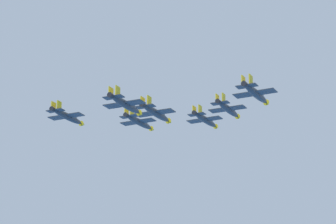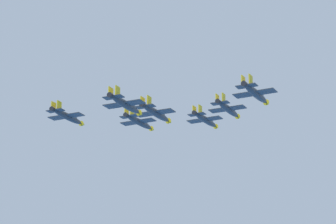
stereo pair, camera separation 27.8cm
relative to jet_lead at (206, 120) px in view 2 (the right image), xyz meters
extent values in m
ellipsoid|color=#2D3338|center=(0.03, 0.00, -0.08)|extent=(15.85, 3.28, 2.02)
cone|color=gold|center=(-8.71, -0.70, -0.08)|extent=(2.15, 1.88, 1.72)
ellipsoid|color=#334751|center=(-3.42, -0.27, 0.67)|extent=(2.81, 1.73, 1.18)
cube|color=#2D3338|center=(0.82, 0.07, -0.20)|extent=(4.49, 11.49, 0.20)
cube|color=gold|center=(1.22, -4.98, -0.14)|extent=(3.29, 1.04, 0.24)
cube|color=gold|center=(0.41, 5.11, -0.14)|extent=(3.29, 1.04, 0.24)
cube|color=#2D3338|center=(6.62, 0.53, -0.08)|extent=(2.90, 5.58, 0.20)
cube|color=gold|center=(6.39, -0.50, 1.38)|extent=(2.26, 0.45, 2.92)
cube|color=gold|center=(6.22, 1.51, 1.38)|extent=(2.26, 0.45, 2.92)
cylinder|color=black|center=(8.32, 0.67, -0.08)|extent=(1.23, 1.50, 1.42)
ellipsoid|color=#2D3338|center=(18.78, -12.96, -3.63)|extent=(15.50, 3.24, 1.98)
cone|color=gold|center=(10.24, -13.67, -3.63)|extent=(2.11, 1.84, 1.68)
ellipsoid|color=#334751|center=(15.41, -13.24, -2.89)|extent=(2.75, 1.70, 1.15)
cube|color=#2D3338|center=(19.55, -12.90, -3.74)|extent=(4.41, 11.24, 0.20)
cube|color=gold|center=(19.95, -17.83, -3.68)|extent=(3.22, 1.03, 0.24)
cube|color=gold|center=(19.14, -7.97, -3.68)|extent=(3.22, 1.03, 0.24)
cube|color=#2D3338|center=(25.22, -12.43, -3.63)|extent=(2.84, 5.46, 0.20)
cube|color=gold|center=(25.00, -13.44, -2.20)|extent=(2.21, 0.44, 2.86)
cube|color=gold|center=(24.83, -11.47, -2.20)|extent=(2.21, 0.44, 2.86)
cylinder|color=black|center=(26.89, -12.29, -3.63)|extent=(1.21, 1.47, 1.38)
ellipsoid|color=#2D3338|center=(15.85, 16.42, -3.80)|extent=(15.24, 3.56, 1.94)
cone|color=gold|center=(7.47, 15.51, -3.80)|extent=(2.11, 1.85, 1.65)
ellipsoid|color=#334751|center=(12.54, 16.06, -3.07)|extent=(2.73, 1.73, 1.13)
cube|color=#2D3338|center=(16.60, 16.50, -3.91)|extent=(4.60, 11.11, 0.19)
cube|color=gold|center=(17.12, 11.67, -3.86)|extent=(3.17, 1.09, 0.23)
cube|color=gold|center=(16.08, 21.33, -3.86)|extent=(3.17, 1.09, 0.23)
cube|color=#2D3338|center=(22.16, 17.10, -3.80)|extent=(2.92, 5.41, 0.19)
cube|color=gold|center=(21.96, 16.10, -2.40)|extent=(2.17, 0.49, 2.81)
cube|color=gold|center=(21.76, 18.04, -2.40)|extent=(2.17, 0.49, 2.81)
cylinder|color=black|center=(23.79, 17.28, -3.80)|extent=(1.22, 1.47, 1.36)
ellipsoid|color=#2D3338|center=(37.53, -25.93, -4.75)|extent=(15.37, 3.55, 1.96)
cone|color=gold|center=(29.09, -26.82, -4.75)|extent=(2.12, 1.86, 1.67)
ellipsoid|color=#334751|center=(34.20, -26.28, -4.02)|extent=(2.75, 1.74, 1.14)
cube|color=#2D3338|center=(38.29, -25.85, -4.86)|extent=(4.61, 11.20, 0.20)
cube|color=gold|center=(38.81, -30.72, -4.81)|extent=(3.20, 1.09, 0.24)
cube|color=gold|center=(37.77, -20.98, -4.81)|extent=(3.20, 1.09, 0.24)
cube|color=#2D3338|center=(43.90, -25.25, -4.75)|extent=(2.93, 5.45, 0.20)
cube|color=gold|center=(43.70, -26.26, -3.34)|extent=(2.19, 0.49, 2.83)
cube|color=gold|center=(43.49, -24.31, -3.34)|extent=(2.19, 0.49, 2.83)
cylinder|color=black|center=(45.55, -25.08, -4.75)|extent=(1.23, 1.48, 1.37)
ellipsoid|color=#2D3338|center=(31.66, 32.84, -6.79)|extent=(16.00, 3.48, 2.04)
cone|color=gold|center=(22.85, 32.03, -6.79)|extent=(2.19, 1.91, 1.74)
ellipsoid|color=#334751|center=(28.19, 32.52, -6.02)|extent=(2.85, 1.77, 1.19)
cube|color=#2D3338|center=(32.46, 32.91, -6.90)|extent=(4.65, 11.63, 0.20)
cube|color=gold|center=(32.92, 27.83, -6.84)|extent=(3.33, 1.09, 0.25)
cube|color=gold|center=(31.99, 37.99, -6.84)|extent=(3.33, 1.09, 0.25)
cube|color=#2D3338|center=(38.31, 33.44, -6.79)|extent=(2.98, 5.65, 0.20)
cube|color=gold|center=(38.08, 32.40, -5.31)|extent=(2.28, 0.48, 2.95)
cube|color=gold|center=(37.90, 34.43, -5.31)|extent=(2.28, 0.48, 2.95)
cylinder|color=black|center=(40.02, 33.60, -6.79)|extent=(1.26, 1.53, 1.43)
ellipsoid|color=#2D3338|center=(34.60, 3.45, -7.95)|extent=(15.88, 3.73, 2.03)
cone|color=gold|center=(25.87, 2.49, -7.95)|extent=(2.20, 1.93, 1.72)
ellipsoid|color=#334751|center=(31.15, 3.08, -7.19)|extent=(2.85, 1.81, 1.18)
cube|color=#2D3338|center=(35.38, 3.54, -8.06)|extent=(4.81, 11.58, 0.20)
cube|color=gold|center=(35.93, -1.49, -8.01)|extent=(3.31, 1.14, 0.24)
cube|color=gold|center=(34.83, 8.57, -8.01)|extent=(3.31, 1.14, 0.24)
cube|color=#2D3338|center=(41.18, 4.18, -7.95)|extent=(3.05, 5.64, 0.20)
cube|color=gold|center=(40.97, 3.14, -6.49)|extent=(2.27, 0.51, 2.93)
cube|color=gold|center=(40.75, 5.15, -6.49)|extent=(2.27, 0.51, 2.93)
cylinder|color=black|center=(42.88, 4.36, -7.95)|extent=(1.27, 1.53, 1.42)
ellipsoid|color=#2D3338|center=(51.88, 5.18, -10.65)|extent=(15.43, 3.75, 1.97)
cone|color=gold|center=(43.42, 4.18, -10.65)|extent=(2.15, 1.89, 1.67)
ellipsoid|color=#334751|center=(48.54, 4.78, -9.91)|extent=(2.78, 1.77, 1.15)
cube|color=#2D3338|center=(52.64, 5.27, -10.76)|extent=(4.75, 11.26, 0.20)
cube|color=gold|center=(53.22, 0.38, -10.70)|extent=(3.22, 1.13, 0.24)
cube|color=gold|center=(52.07, 10.15, -10.70)|extent=(3.22, 1.13, 0.24)
cube|color=#2D3338|center=(58.26, 5.93, -10.65)|extent=(3.00, 5.49, 0.20)
cube|color=gold|center=(58.08, 4.92, -9.23)|extent=(2.20, 0.52, 2.84)
cube|color=gold|center=(57.85, 6.87, -9.23)|extent=(2.20, 0.52, 2.84)
cylinder|color=black|center=(59.91, 6.13, -10.65)|extent=(1.25, 1.50, 1.38)
camera|label=1|loc=(207.41, 115.06, -74.90)|focal=83.00mm
camera|label=2|loc=(207.26, 115.29, -74.90)|focal=83.00mm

